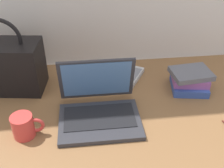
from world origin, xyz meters
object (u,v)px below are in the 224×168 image
object	(u,v)px
laptop	(99,106)
handbag	(7,65)
coffee_mug	(24,126)
remote_control_near	(134,77)
book_stack	(190,80)

from	to	relation	value
laptop	handbag	world-z (taller)	handbag
coffee_mug	remote_control_near	bearing A→B (deg)	34.98
coffee_mug	remote_control_near	xyz separation A→B (m)	(0.46, 0.32, -0.03)
laptop	remote_control_near	xyz separation A→B (m)	(0.19, 0.24, -0.03)
coffee_mug	book_stack	xyz separation A→B (m)	(0.69, 0.22, -0.00)
remote_control_near	handbag	size ratio (longest dim) A/B	0.49
handbag	laptop	bearing A→B (deg)	-31.93
remote_control_near	book_stack	bearing A→B (deg)	-24.67
laptop	coffee_mug	xyz separation A→B (m)	(-0.27, -0.08, -0.00)
laptop	remote_control_near	bearing A→B (deg)	52.64
coffee_mug	laptop	bearing A→B (deg)	15.88
remote_control_near	handbag	xyz separation A→B (m)	(-0.56, -0.01, 0.10)
remote_control_near	book_stack	world-z (taller)	book_stack
coffee_mug	handbag	distance (m)	0.34
laptop	remote_control_near	world-z (taller)	laptop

